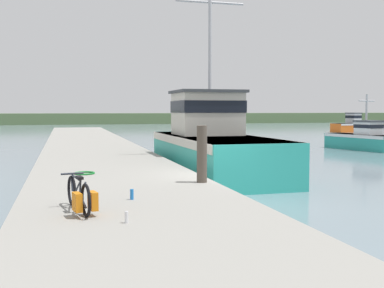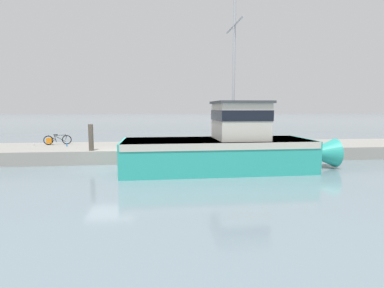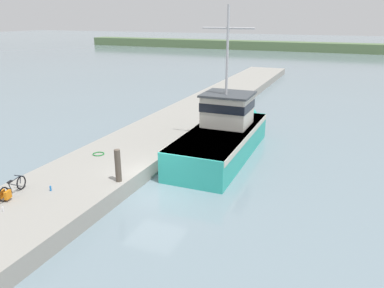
# 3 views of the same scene
# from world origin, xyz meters

# --- Properties ---
(ground_plane) EXTENTS (320.00, 320.00, 0.00)m
(ground_plane) POSITION_xyz_m (0.00, 0.00, 0.00)
(ground_plane) COLOR gray
(dock_pier) EXTENTS (4.85, 80.00, 0.78)m
(dock_pier) POSITION_xyz_m (-3.18, 0.00, 0.39)
(dock_pier) COLOR gray
(dock_pier) RESTS_ON ground_plane
(far_shoreline) EXTENTS (180.00, 5.00, 2.02)m
(far_shoreline) POSITION_xyz_m (30.00, 78.21, 1.01)
(far_shoreline) COLOR #567047
(far_shoreline) RESTS_ON ground_plane
(fishing_boat_main) EXTENTS (3.46, 11.14, 8.36)m
(fishing_boat_main) POSITION_xyz_m (1.39, 5.99, 1.24)
(fishing_boat_main) COLOR teal
(fishing_boat_main) RESTS_ON ground_plane
(boat_orange_near) EXTENTS (2.69, 6.25, 3.70)m
(boat_orange_near) POSITION_xyz_m (14.74, 14.69, 0.74)
(boat_orange_near) COLOR teal
(boat_orange_near) RESTS_ON ground_plane
(boat_green_anchored) EXTENTS (5.28, 2.56, 2.33)m
(boat_green_anchored) POSITION_xyz_m (29.13, 38.12, 0.82)
(boat_green_anchored) COLOR orange
(boat_green_anchored) RESTS_ON ground_plane
(bicycle_touring) EXTENTS (0.65, 1.70, 0.67)m
(bicycle_touring) POSITION_xyz_m (-4.32, -4.23, 1.08)
(bicycle_touring) COLOR black
(bicycle_touring) RESTS_ON dock_pier
(mooring_post) EXTENTS (0.27, 0.27, 1.49)m
(mooring_post) POSITION_xyz_m (-1.12, -1.20, 1.52)
(mooring_post) COLOR #51473D
(mooring_post) RESTS_ON dock_pier
(hose_coil) EXTENTS (0.62, 0.62, 0.05)m
(hose_coil) POSITION_xyz_m (-4.04, 1.26, 0.80)
(hose_coil) COLOR #197A2D
(hose_coil) RESTS_ON dock_pier
(water_bottle_by_bike) EXTENTS (0.08, 0.08, 0.22)m
(water_bottle_by_bike) POSITION_xyz_m (-3.23, -3.15, 0.89)
(water_bottle_by_bike) COLOR blue
(water_bottle_by_bike) RESTS_ON dock_pier
(water_bottle_on_curb) EXTENTS (0.06, 0.06, 0.20)m
(water_bottle_on_curb) POSITION_xyz_m (-3.61, -5.24, 0.88)
(water_bottle_on_curb) COLOR silver
(water_bottle_on_curb) RESTS_ON dock_pier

